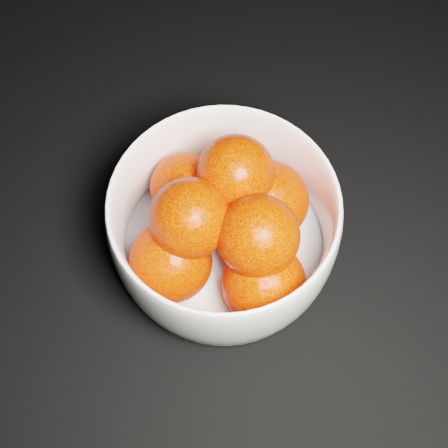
% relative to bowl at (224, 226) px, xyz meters
% --- Properties ---
extents(ground, '(3.00, 3.00, 0.00)m').
position_rel_bowl_xyz_m(ground, '(-0.08, 0.25, -0.05)').
color(ground, black).
rests_on(ground, ground).
extents(bowl, '(0.21, 0.21, 0.10)m').
position_rel_bowl_xyz_m(bowl, '(0.00, 0.00, 0.00)').
color(bowl, white).
rests_on(bowl, ground).
extents(orange_pile, '(0.17, 0.16, 0.11)m').
position_rel_bowl_xyz_m(orange_pile, '(0.00, -0.00, 0.01)').
color(orange_pile, red).
rests_on(orange_pile, bowl).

